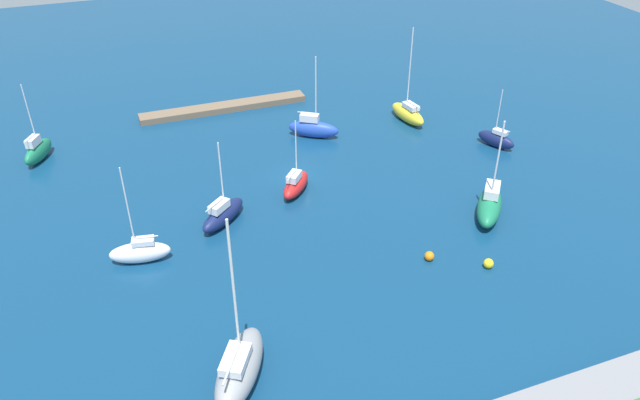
# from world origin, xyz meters

# --- Properties ---
(water) EXTENTS (160.00, 160.00, 0.00)m
(water) POSITION_xyz_m (0.00, 0.00, 0.00)
(water) COLOR navy
(water) RESTS_ON ground
(pier_dock) EXTENTS (21.27, 2.23, 0.76)m
(pier_dock) POSITION_xyz_m (3.17, -19.30, 0.38)
(pier_dock) COLOR brown
(pier_dock) RESTS_ON ground
(sailboat_navy_mid_basin) EXTENTS (5.57, 5.20, 8.32)m
(sailboat_navy_mid_basin) POSITION_xyz_m (9.04, 5.44, 1.02)
(sailboat_navy_mid_basin) COLOR #141E4C
(sailboat_navy_mid_basin) RESTS_ON water
(sailboat_green_lone_south) EXTENTS (6.07, 6.81, 10.08)m
(sailboat_green_lone_south) POSITION_xyz_m (-14.91, 13.09, 1.21)
(sailboat_green_lone_south) COLOR #19724C
(sailboat_green_lone_south) RESTS_ON water
(sailboat_red_off_beacon) EXTENTS (4.60, 4.98, 7.85)m
(sailboat_red_off_beacon) POSITION_xyz_m (0.96, 2.73, 0.98)
(sailboat_red_off_beacon) COLOR red
(sailboat_red_off_beacon) RESTS_ON water
(sailboat_yellow_center_basin) EXTENTS (2.66, 6.33, 11.60)m
(sailboat_yellow_center_basin) POSITION_xyz_m (-17.29, -8.09, 1.08)
(sailboat_yellow_center_basin) COLOR yellow
(sailboat_yellow_center_basin) RESTS_ON water
(sailboat_blue_west_end) EXTENTS (5.91, 4.71, 9.84)m
(sailboat_blue_west_end) POSITION_xyz_m (-4.93, -8.23, 1.16)
(sailboat_blue_west_end) COLOR #2347B2
(sailboat_blue_west_end) RESTS_ON water
(sailboat_gray_lone_north) EXTENTS (6.01, 7.68, 13.18)m
(sailboat_gray_lone_north) POSITION_xyz_m (12.27, 24.30, 1.34)
(sailboat_gray_lone_north) COLOR gray
(sailboat_gray_lone_north) RESTS_ON water
(sailboat_white_along_channel) EXTENTS (5.35, 2.56, 9.31)m
(sailboat_white_along_channel) POSITION_xyz_m (16.95, 8.56, 1.01)
(sailboat_white_along_channel) COLOR white
(sailboat_white_along_channel) RESTS_ON water
(sailboat_navy_inner_mooring) EXTENTS (3.13, 4.67, 6.86)m
(sailboat_navy_inner_mooring) POSITION_xyz_m (-23.64, 1.41, 0.94)
(sailboat_navy_inner_mooring) COLOR #141E4C
(sailboat_navy_inner_mooring) RESTS_ON water
(sailboat_green_outer_mooring) EXTENTS (3.68, 5.25, 8.74)m
(sailboat_green_outer_mooring) POSITION_xyz_m (25.24, -13.59, 1.18)
(sailboat_green_outer_mooring) COLOR #19724C
(sailboat_green_outer_mooring) RESTS_ON water
(mooring_buoy_orange) EXTENTS (0.84, 0.84, 0.84)m
(mooring_buoy_orange) POSITION_xyz_m (-6.26, 17.15, 0.42)
(mooring_buoy_orange) COLOR orange
(mooring_buoy_orange) RESTS_ON water
(mooring_buoy_yellow) EXTENTS (0.86, 0.86, 0.86)m
(mooring_buoy_yellow) POSITION_xyz_m (-10.44, 19.82, 0.43)
(mooring_buoy_yellow) COLOR yellow
(mooring_buoy_yellow) RESTS_ON water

